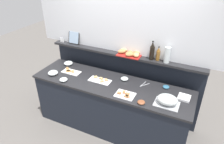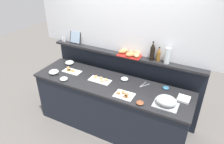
% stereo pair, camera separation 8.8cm
% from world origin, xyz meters
% --- Properties ---
extents(ground_plane, '(12.00, 12.00, 0.00)m').
position_xyz_m(ground_plane, '(0.00, 0.60, 0.00)').
color(ground_plane, slate).
extents(buffet_counter, '(2.65, 0.74, 0.94)m').
position_xyz_m(buffet_counter, '(0.00, 0.00, 0.47)').
color(buffet_counter, black).
rests_on(buffet_counter, ground_plane).
extents(back_ledge_unit, '(2.81, 0.22, 1.27)m').
position_xyz_m(back_ledge_unit, '(0.00, 0.54, 0.67)').
color(back_ledge_unit, black).
rests_on(back_ledge_unit, ground_plane).
extents(upper_wall_panel, '(3.41, 0.08, 1.33)m').
position_xyz_m(upper_wall_panel, '(0.00, 0.57, 1.93)').
color(upper_wall_panel, white).
rests_on(upper_wall_panel, back_ledge_unit).
extents(sandwich_platter_rear, '(0.29, 0.22, 0.04)m').
position_xyz_m(sandwich_platter_rear, '(0.34, -0.21, 0.95)').
color(sandwich_platter_rear, silver).
rests_on(sandwich_platter_rear, buffet_counter).
extents(sandwich_platter_side, '(0.33, 0.17, 0.04)m').
position_xyz_m(sandwich_platter_side, '(-0.80, 0.03, 0.95)').
color(sandwich_platter_side, white).
rests_on(sandwich_platter_side, buffet_counter).
extents(sandwich_platter_front, '(0.37, 0.17, 0.04)m').
position_xyz_m(sandwich_platter_front, '(-0.19, -0.00, 0.95)').
color(sandwich_platter_front, white).
rests_on(sandwich_platter_front, buffet_counter).
extents(serving_cloche, '(0.34, 0.24, 0.17)m').
position_xyz_m(serving_cloche, '(0.95, -0.15, 1.01)').
color(serving_cloche, '#B7BABF').
rests_on(serving_cloche, buffet_counter).
extents(glass_bowl_large, '(0.17, 0.17, 0.07)m').
position_xyz_m(glass_bowl_large, '(-1.02, -0.18, 0.97)').
color(glass_bowl_large, silver).
rests_on(glass_bowl_large, buffet_counter).
extents(glass_bowl_medium, '(0.17, 0.17, 0.07)m').
position_xyz_m(glass_bowl_medium, '(-1.00, 0.24, 0.97)').
color(glass_bowl_medium, silver).
rests_on(glass_bowl_medium, buffet_counter).
extents(glass_bowl_small, '(0.13, 0.13, 0.05)m').
position_xyz_m(glass_bowl_small, '(-0.73, -0.27, 0.96)').
color(glass_bowl_small, silver).
rests_on(glass_bowl_small, buffet_counter).
extents(glass_bowl_extra, '(0.13, 0.13, 0.05)m').
position_xyz_m(glass_bowl_extra, '(0.17, 0.19, 0.96)').
color(glass_bowl_extra, silver).
rests_on(glass_bowl_extra, buffet_counter).
extents(condiment_bowl_dark, '(0.10, 0.10, 0.04)m').
position_xyz_m(condiment_bowl_dark, '(0.84, 0.25, 0.96)').
color(condiment_bowl_dark, teal).
rests_on(condiment_bowl_dark, buffet_counter).
extents(condiment_bowl_cream, '(0.11, 0.11, 0.04)m').
position_xyz_m(condiment_bowl_cream, '(0.62, -0.28, 0.96)').
color(condiment_bowl_cream, brown).
rests_on(condiment_bowl_cream, buffet_counter).
extents(serving_tongs, '(0.12, 0.18, 0.01)m').
position_xyz_m(serving_tongs, '(0.50, 0.19, 0.94)').
color(serving_tongs, '#B7BABF').
rests_on(serving_tongs, buffet_counter).
extents(napkin_stack, '(0.18, 0.18, 0.03)m').
position_xyz_m(napkin_stack, '(1.14, 0.09, 0.96)').
color(napkin_stack, white).
rests_on(napkin_stack, buffet_counter).
extents(wine_bottle_dark, '(0.08, 0.08, 0.32)m').
position_xyz_m(wine_bottle_dark, '(0.51, 0.47, 1.41)').
color(wine_bottle_dark, black).
rests_on(wine_bottle_dark, back_ledge_unit).
extents(vinegar_bottle_amber, '(0.06, 0.06, 0.24)m').
position_xyz_m(vinegar_bottle_amber, '(0.61, 0.49, 1.37)').
color(vinegar_bottle_amber, '#8E5B23').
rests_on(vinegar_bottle_amber, back_ledge_unit).
extents(salt_shaker, '(0.03, 0.03, 0.09)m').
position_xyz_m(salt_shaker, '(-1.30, 0.47, 1.31)').
color(salt_shaker, white).
rests_on(salt_shaker, back_ledge_unit).
extents(pepper_shaker, '(0.03, 0.03, 0.09)m').
position_xyz_m(pepper_shaker, '(-1.25, 0.47, 1.31)').
color(pepper_shaker, white).
rests_on(pepper_shaker, back_ledge_unit).
extents(bread_basket, '(0.43, 0.30, 0.08)m').
position_xyz_m(bread_basket, '(0.15, 0.47, 1.31)').
color(bread_basket, '#B2231E').
rests_on(bread_basket, back_ledge_unit).
extents(framed_picture, '(0.24, 0.07, 0.24)m').
position_xyz_m(framed_picture, '(-1.01, 0.51, 1.39)').
color(framed_picture, black).
rests_on(framed_picture, back_ledge_unit).
extents(water_carafe, '(0.09, 0.09, 0.26)m').
position_xyz_m(water_carafe, '(0.76, 0.47, 1.40)').
color(water_carafe, silver).
rests_on(water_carafe, back_ledge_unit).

